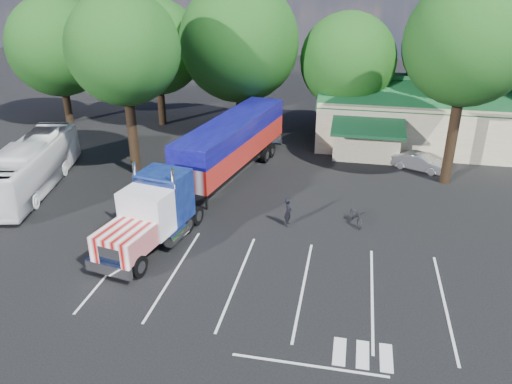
% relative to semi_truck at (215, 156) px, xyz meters
% --- Properties ---
extents(ground, '(120.00, 120.00, 0.00)m').
position_rel_semi_truck_xyz_m(ground, '(3.82, -3.91, -2.50)').
color(ground, black).
rests_on(ground, ground).
extents(event_hall, '(24.20, 14.12, 5.55)m').
position_rel_semi_truck_xyz_m(event_hall, '(17.56, 13.90, -0.29)').
color(event_hall, beige).
rests_on(event_hall, ground).
extents(tree_row_a, '(9.00, 9.00, 11.68)m').
position_rel_semi_truck_xyz_m(tree_row_a, '(-18.18, 12.59, 4.67)').
color(tree_row_a, black).
rests_on(tree_row_a, ground).
extents(tree_row_b, '(8.40, 8.40, 11.35)m').
position_rel_semi_truck_xyz_m(tree_row_b, '(-9.18, 13.89, 4.64)').
color(tree_row_b, black).
rests_on(tree_row_b, ground).
extents(tree_row_c, '(10.00, 10.00, 13.05)m').
position_rel_semi_truck_xyz_m(tree_row_c, '(-1.18, 12.29, 5.54)').
color(tree_row_c, black).
rests_on(tree_row_c, ground).
extents(tree_row_d, '(8.00, 8.00, 10.60)m').
position_rel_semi_truck_xyz_m(tree_row_d, '(7.82, 13.59, 4.09)').
color(tree_row_d, black).
rests_on(tree_row_d, ground).
extents(tree_row_e, '(9.60, 9.60, 12.90)m').
position_rel_semi_truck_xyz_m(tree_row_e, '(16.82, 14.09, 5.59)').
color(tree_row_e, black).
rests_on(tree_row_e, ground).
extents(tree_near_left, '(7.60, 7.60, 12.65)m').
position_rel_semi_truck_xyz_m(tree_near_left, '(-6.68, 2.09, 6.31)').
color(tree_near_left, black).
rests_on(tree_near_left, ground).
extents(tree_near_right, '(8.00, 8.00, 13.50)m').
position_rel_semi_truck_xyz_m(tree_near_right, '(15.32, 4.59, 6.97)').
color(tree_near_right, black).
rests_on(tree_near_right, ground).
extents(semi_truck, '(6.54, 21.17, 4.41)m').
position_rel_semi_truck_xyz_m(semi_truck, '(0.00, 0.00, 0.00)').
color(semi_truck, black).
rests_on(semi_truck, ground).
extents(woman, '(0.51, 0.69, 1.73)m').
position_rel_semi_truck_xyz_m(woman, '(5.42, -3.91, -1.63)').
color(woman, black).
rests_on(woman, ground).
extents(bicycle, '(1.29, 2.01, 1.00)m').
position_rel_semi_truck_xyz_m(bicycle, '(9.32, -2.91, -2.00)').
color(bicycle, black).
rests_on(bicycle, ground).
extents(tour_bus, '(5.17, 12.04, 3.27)m').
position_rel_semi_truck_xyz_m(tour_bus, '(-12.18, -2.13, -0.86)').
color(tour_bus, white).
rests_on(tour_bus, ground).
extents(silver_sedan, '(4.10, 2.71, 1.28)m').
position_rel_semi_truck_xyz_m(silver_sedan, '(13.71, 6.59, -1.86)').
color(silver_sedan, '#9B9DA2').
rests_on(silver_sedan, ground).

